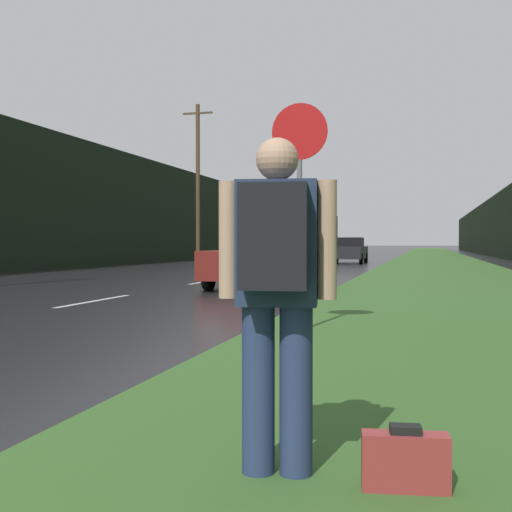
{
  "coord_description": "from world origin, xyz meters",
  "views": [
    {
      "loc": [
        6.64,
        0.36,
        1.21
      ],
      "look_at": [
        2.61,
        15.56,
        0.89
      ],
      "focal_mm": 45.0,
      "sensor_mm": 36.0,
      "label": 1
    }
  ],
  "objects_px": {
    "car_passing_near": "(257,259)",
    "car_passing_far": "(348,250)",
    "hitchhiker_with_backpack": "(276,283)",
    "suitcase": "(405,463)",
    "stop_sign": "(299,189)"
  },
  "relations": [
    {
      "from": "stop_sign",
      "to": "hitchhiker_with_backpack",
      "type": "xyz_separation_m",
      "value": [
        0.91,
        -5.32,
        -0.93
      ]
    },
    {
      "from": "car_passing_near",
      "to": "car_passing_far",
      "type": "distance_m",
      "value": 21.5
    },
    {
      "from": "hitchhiker_with_backpack",
      "to": "car_passing_far",
      "type": "xyz_separation_m",
      "value": [
        -3.75,
        35.4,
        -0.24
      ]
    },
    {
      "from": "stop_sign",
      "to": "suitcase",
      "type": "xyz_separation_m",
      "value": [
        1.55,
        -5.34,
        -1.78
      ]
    },
    {
      "from": "stop_sign",
      "to": "suitcase",
      "type": "height_order",
      "value": "stop_sign"
    },
    {
      "from": "hitchhiker_with_backpack",
      "to": "suitcase",
      "type": "distance_m",
      "value": 1.06
    },
    {
      "from": "stop_sign",
      "to": "car_passing_far",
      "type": "xyz_separation_m",
      "value": [
        -2.84,
        30.09,
        -1.17
      ]
    },
    {
      "from": "suitcase",
      "to": "car_passing_far",
      "type": "bearing_deg",
      "value": 89.28
    },
    {
      "from": "stop_sign",
      "to": "car_passing_far",
      "type": "height_order",
      "value": "stop_sign"
    },
    {
      "from": "suitcase",
      "to": "car_passing_far",
      "type": "distance_m",
      "value": 35.7
    },
    {
      "from": "stop_sign",
      "to": "hitchhiker_with_backpack",
      "type": "relative_size",
      "value": 1.77
    },
    {
      "from": "suitcase",
      "to": "car_passing_near",
      "type": "distance_m",
      "value": 14.61
    },
    {
      "from": "hitchhiker_with_backpack",
      "to": "suitcase",
      "type": "height_order",
      "value": "hitchhiker_with_backpack"
    },
    {
      "from": "hitchhiker_with_backpack",
      "to": "car_passing_far",
      "type": "bearing_deg",
      "value": 88.26
    },
    {
      "from": "stop_sign",
      "to": "car_passing_near",
      "type": "height_order",
      "value": "stop_sign"
    }
  ]
}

